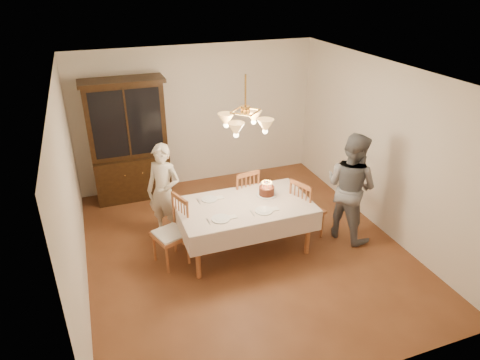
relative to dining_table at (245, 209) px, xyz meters
name	(u,v)px	position (x,y,z in m)	size (l,w,h in m)	color
ground	(245,248)	(0.00, 0.00, -0.68)	(5.00, 5.00, 0.00)	brown
room_shell	(245,151)	(0.00, 0.00, 0.90)	(5.00, 5.00, 5.00)	white
dining_table	(245,209)	(0.00, 0.00, 0.00)	(1.90, 1.10, 0.76)	#96502B
china_hutch	(129,143)	(-1.32, 2.25, 0.36)	(1.38, 0.54, 2.16)	black
chair_far_side	(242,200)	(0.21, 0.67, -0.24)	(0.51, 0.49, 1.00)	#96502B
chair_left_end	(171,235)	(-1.08, 0.05, -0.23)	(0.54, 0.55, 1.00)	#96502B
chair_right_end	(306,212)	(0.99, -0.03, -0.24)	(0.56, 0.57, 1.00)	#96502B
elderly_woman	(164,192)	(-1.01, 0.78, 0.07)	(0.55, 0.36, 1.51)	#F2E5CC
adult_in_grey	(350,187)	(1.61, -0.20, 0.16)	(0.82, 0.64, 1.69)	slate
birthday_cake	(267,191)	(0.40, 0.14, 0.14)	(0.30, 0.30, 0.22)	white
place_setting_near_left	(222,219)	(-0.43, -0.27, 0.08)	(0.40, 0.25, 0.02)	white
place_setting_near_right	(265,211)	(0.19, -0.28, 0.08)	(0.40, 0.25, 0.02)	white
place_setting_far_left	(210,199)	(-0.42, 0.30, 0.08)	(0.38, 0.23, 0.02)	white
chandelier	(245,123)	(0.00, 0.00, 1.29)	(0.62, 0.62, 0.73)	#BF8C3F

